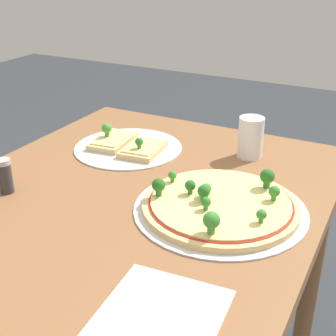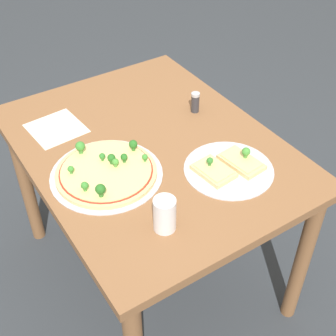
{
  "view_description": "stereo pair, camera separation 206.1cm",
  "coord_description": "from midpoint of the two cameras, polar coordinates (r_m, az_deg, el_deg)",
  "views": [
    {
      "loc": [
        0.79,
        0.53,
        1.29
      ],
      "look_at": [
        -0.17,
        0.03,
        0.78
      ],
      "focal_mm": 50.0,
      "sensor_mm": 36.0,
      "label": 1
    },
    {
      "loc": [
        -1.19,
        0.69,
        1.82
      ],
      "look_at": [
        -0.17,
        0.03,
        0.78
      ],
      "focal_mm": 50.0,
      "sensor_mm": 36.0,
      "label": 2
    }
  ],
  "objects": [
    {
      "name": "dining_table",
      "position": [
        1.11,
        22.63,
        -18.85
      ],
      "size": [
        1.14,
        0.88,
        0.76
      ],
      "color": "brown",
      "rests_on": "ground_plane"
    },
    {
      "name": "drinking_cup",
      "position": [
        0.88,
        40.04,
        -35.23
      ],
      "size": [
        0.07,
        0.07,
        0.12
      ],
      "primitive_type": "cylinder",
      "color": "white",
      "rests_on": "dining_table"
    },
    {
      "name": "pizza_tray_slice",
      "position": [
        1.1,
        40.93,
        -19.27
      ],
      "size": [
        0.31,
        0.31,
        0.07
      ],
      "color": "silver",
      "rests_on": "dining_table"
    },
    {
      "name": "condiment_shaker",
      "position": [
        1.2,
        29.13,
        -4.91
      ],
      "size": [
        0.03,
        0.03,
        0.09
      ],
      "color": "#333338",
      "rests_on": "dining_table"
    },
    {
      "name": "paper_menu",
      "position": [
        1.0,
        2.07,
        -12.27
      ],
      "size": [
        0.22,
        0.21,
        0.0
      ],
      "primitive_type": "cube",
      "rotation": [
        0.0,
        0.0,
        0.08
      ],
      "color": "silver",
      "rests_on": "dining_table"
    },
    {
      "name": "pizza_tray_whole",
      "position": [
        0.89,
        18.76,
        -25.33
      ],
      "size": [
        0.39,
        0.39,
        0.07
      ],
      "color": "silver",
      "rests_on": "dining_table"
    },
    {
      "name": "ground_plane",
      "position": [
        1.68,
        16.14,
        -30.54
      ],
      "size": [
        8.0,
        8.0,
        0.0
      ],
      "primitive_type": "plane",
      "color": "#33383D"
    }
  ]
}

